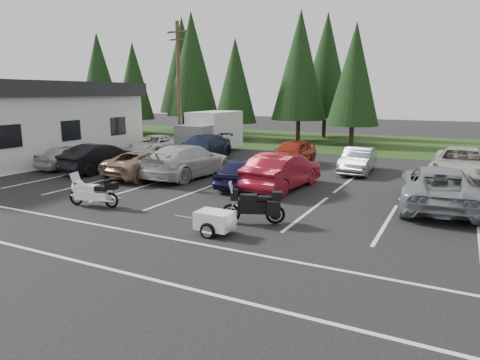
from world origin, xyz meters
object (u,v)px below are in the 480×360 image
Objects in this scene: car_near_2 at (148,163)px; adventure_motorcycle at (253,203)px; car_near_4 at (245,172)px; car_far_0 at (154,145)px; car_near_5 at (283,171)px; car_near_3 at (188,161)px; utility_pole at (179,86)px; car_far_3 at (358,160)px; car_far_4 at (461,164)px; car_near_0 at (70,156)px; car_near_1 at (101,158)px; touring_motorcycle at (93,190)px; box_truck at (208,133)px; building at (1,121)px; car_far_1 at (202,148)px; car_far_2 at (292,153)px; car_near_6 at (439,187)px; cargo_trailer at (215,223)px.

adventure_motorcycle reaches higher than car_near_2.
car_near_4 is 0.85× the size of car_far_0.
car_near_3 is at bearing 0.81° from car_near_5.
car_far_3 is at bearing -9.53° from utility_pole.
car_far_4 is (7.06, 5.76, -0.01)m from car_near_5.
car_near_1 is at bearing -178.16° from car_near_0.
utility_pole is 1.82× the size of car_near_2.
car_near_1 is 6.74m from car_far_0.
car_near_2 is (3.74, -8.19, -4.01)m from utility_pole.
car_near_3 is 1.40× the size of car_near_4.
car_near_4 is 1.75× the size of touring_motorcycle.
car_near_2 is at bearing 127.82° from adventure_motorcycle.
box_truck reaches higher than touring_motorcycle.
building is 20.70m from adventure_motorcycle.
car_near_2 is 5.75m from car_far_1.
car_far_2 is at bearing 82.32° from adventure_motorcycle.
box_truck is at bearing -95.61° from car_near_1.
car_far_1 is 2.36× the size of touring_motorcycle.
car_near_3 is 1.04× the size of car_far_1.
car_far_1 reaches higher than car_near_4.
touring_motorcycle is (7.52, -5.56, -0.03)m from car_near_0.
car_near_6 reaches higher than car_near_2.
car_near_1 is at bearing 135.29° from adventure_motorcycle.
car_near_0 is at bearing -5.28° from car_near_6.
box_truck is 17.52m from car_near_6.
car_near_2 is 3.14× the size of cargo_trailer.
car_far_0 is at bearing 175.57° from car_far_3.
car_near_5 is 6.19m from car_far_2.
car_near_5 is at bearing 94.45° from cargo_trailer.
utility_pole is at bearing 170.00° from car_far_2.
car_near_5 is 6.35m from car_near_6.
car_far_1 is at bearing -47.08° from car_near_4.
car_near_0 is 0.80× the size of car_near_2.
car_near_3 is at bearing -154.89° from car_far_4.
car_far_4 is 12.58m from adventure_motorcycle.
car_far_2 is (10.95, 6.50, 0.09)m from car_near_0.
car_near_6 reaches higher than car_near_1.
car_near_6 is at bearing -178.53° from car_near_5.
box_truck is at bearing 40.36° from building.
car_far_2 is at bearing -43.76° from car_near_6.
car_near_4 is 6.73m from touring_motorcycle.
utility_pole is 2.01× the size of car_far_2.
car_near_6 reaches higher than cargo_trailer.
car_far_3 is (11.07, -2.69, -0.78)m from box_truck.
car_far_2 is (10.20, -0.15, 0.10)m from car_far_0.
utility_pole is 2.21× the size of car_far_3.
car_far_4 is (14.24, 6.23, 0.11)m from car_near_2.
car_near_5 is at bearing 79.64° from adventure_motorcycle.
utility_pole is at bearing 168.29° from car_far_3.
box_truck is at bearing 172.69° from car_far_4.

